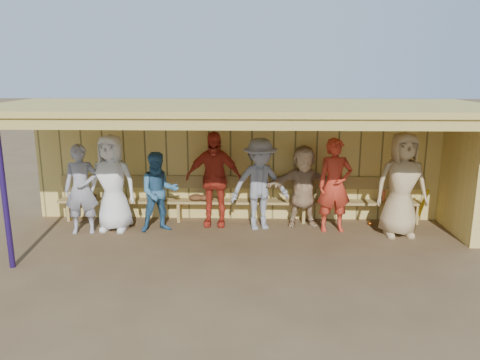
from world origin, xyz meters
The scene contains 12 objects.
ground centered at (0.00, 0.00, 0.00)m, with size 90.00×90.00×0.00m, color brown.
player_a centered at (-3.03, 0.28, 0.87)m, with size 0.63×0.41×1.73m, color #93929A.
player_b centered at (-2.48, 0.46, 0.95)m, with size 0.93×0.60×1.90m, color white.
player_c centered at (-1.57, 0.42, 0.78)m, with size 0.76×0.59×1.57m, color #33668D.
player_d centered at (-0.54, 0.81, 0.96)m, with size 1.12×0.47×1.92m, color red.
player_e centered at (0.38, 0.61, 0.91)m, with size 1.17×0.67×1.82m, color gray.
player_f centered at (1.25, 0.81, 0.82)m, with size 1.53×0.49×1.65m, color tan.
player_g centered at (1.82, 0.53, 0.91)m, with size 0.67×0.44×1.83m, color red.
player_h centered at (3.03, 0.30, 0.99)m, with size 0.97×0.63×1.98m, color tan.
dugout_structure centered at (0.39, 0.69, 1.69)m, with size 8.80×3.20×2.50m.
bench centered at (0.00, 1.12, 0.53)m, with size 7.60×0.34×0.93m.
dugout_equipment centered at (-0.68, 0.99, 0.49)m, with size 7.02×0.62×0.80m.
Camera 1 is at (0.25, -8.27, 3.07)m, focal length 35.00 mm.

